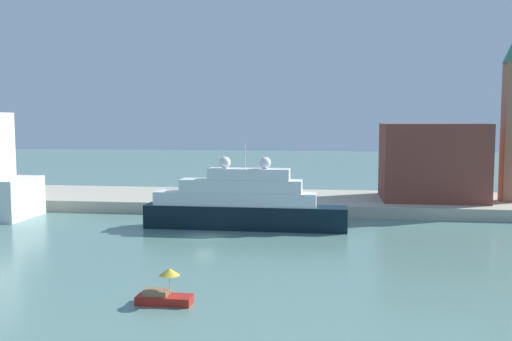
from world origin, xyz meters
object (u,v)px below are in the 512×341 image
(large_yacht, at_px, (242,204))
(parked_car, at_px, (174,194))
(mooring_bollard, at_px, (272,201))
(small_motorboat, at_px, (164,293))
(harbor_building, at_px, (432,162))
(person_figure, at_px, (204,194))

(large_yacht, relative_size, parked_car, 5.99)
(large_yacht, distance_m, mooring_bollard, 11.86)
(small_motorboat, distance_m, harbor_building, 59.89)
(harbor_building, bearing_deg, mooring_bollard, -161.12)
(harbor_building, bearing_deg, small_motorboat, -119.50)
(harbor_building, height_order, person_figure, harbor_building)
(small_motorboat, height_order, harbor_building, harbor_building)
(large_yacht, distance_m, person_figure, 16.97)
(parked_car, bearing_deg, small_motorboat, -74.89)
(parked_car, xyz_separation_m, person_figure, (5.39, -1.47, 0.23))
(small_motorboat, xyz_separation_m, person_figure, (-7.48, 46.19, 1.71))
(person_figure, bearing_deg, harbor_building, 8.61)
(large_yacht, distance_m, small_motorboat, 31.77)
(harbor_building, bearing_deg, person_figure, -171.39)
(mooring_bollard, bearing_deg, person_figure, 165.07)
(small_motorboat, distance_m, mooring_bollard, 43.33)
(mooring_bollard, bearing_deg, parked_car, 164.95)
(small_motorboat, bearing_deg, mooring_bollard, 84.67)
(harbor_building, relative_size, mooring_bollard, 18.64)
(small_motorboat, height_order, person_figure, person_figure)
(small_motorboat, relative_size, harbor_building, 0.28)
(harbor_building, relative_size, person_figure, 9.09)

